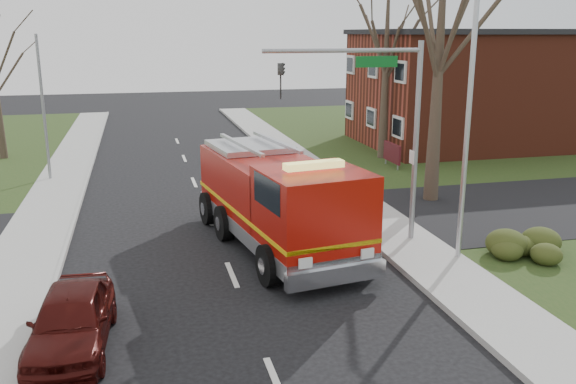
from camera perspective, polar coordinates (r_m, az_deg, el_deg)
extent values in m
plane|color=black|center=(18.51, -5.26, -7.73)|extent=(120.00, 120.00, 0.00)
cube|color=#9A9994|center=(20.26, 12.43, -5.78)|extent=(2.40, 80.00, 0.15)
cube|color=#9A9994|center=(18.69, -24.62, -8.60)|extent=(2.40, 80.00, 0.15)
cube|color=maroon|center=(41.15, 17.83, 9.05)|extent=(15.00, 10.00, 7.00)
cube|color=black|center=(41.00, 18.23, 14.05)|extent=(15.40, 10.40, 0.30)
cube|color=silver|center=(37.94, 7.81, 6.91)|extent=(0.12, 1.40, 1.20)
cube|color=#491117|center=(32.75, 9.71, 3.66)|extent=(0.12, 2.00, 1.00)
cylinder|color=gray|center=(32.12, 10.24, 2.60)|extent=(0.08, 0.08, 0.90)
cylinder|color=gray|center=(33.55, 9.14, 3.16)|extent=(0.08, 0.08, 0.90)
ellipsoid|color=#354017|center=(20.66, 20.74, -4.52)|extent=(2.80, 2.00, 0.90)
cone|color=#342A1F|center=(25.89, 13.94, 11.96)|extent=(0.64, 0.64, 12.00)
cone|color=#342A1F|center=(34.71, 9.13, 11.54)|extent=(0.56, 0.56, 10.50)
cylinder|color=gray|center=(20.82, 11.86, 4.30)|extent=(0.18, 0.18, 6.80)
cylinder|color=gray|center=(19.51, 5.26, 13.04)|extent=(5.20, 0.14, 0.14)
cube|color=#0C591E|center=(19.91, 8.30, 11.98)|extent=(1.40, 0.06, 0.35)
imported|color=black|center=(18.97, -0.61, 12.00)|extent=(0.22, 0.18, 1.10)
cylinder|color=#B7BABF|center=(19.28, 16.43, 5.62)|extent=(0.16, 0.16, 8.40)
cylinder|color=gray|center=(31.45, -21.91, 7.17)|extent=(0.14, 0.14, 7.00)
cube|color=#9A0F07|center=(21.52, -2.42, 0.37)|extent=(3.76, 6.16, 2.33)
cube|color=#9A0F07|center=(17.72, 2.39, -2.22)|extent=(3.31, 3.31, 2.67)
cube|color=#B7BABF|center=(20.58, -1.08, -3.03)|extent=(4.24, 9.02, 0.50)
cube|color=#E5B20C|center=(20.40, -1.09, -1.39)|extent=(4.25, 9.02, 0.13)
cube|color=black|center=(16.43, 4.23, -0.57)|extent=(2.58, 0.52, 0.95)
cube|color=#E5D866|center=(17.34, 2.44, 2.53)|extent=(1.82, 0.66, 0.20)
cylinder|color=black|center=(17.50, -1.82, -6.86)|extent=(0.58, 1.27, 1.22)
cylinder|color=black|center=(18.67, 6.53, -5.55)|extent=(0.58, 1.27, 1.22)
cylinder|color=black|center=(23.22, -7.47, -1.51)|extent=(0.58, 1.27, 1.22)
cylinder|color=black|center=(24.11, -0.85, -0.78)|extent=(0.58, 1.27, 1.22)
imported|color=#3A0B09|center=(14.98, -19.59, -11.17)|extent=(1.97, 4.32, 1.44)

